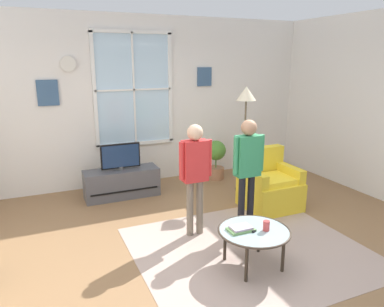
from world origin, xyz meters
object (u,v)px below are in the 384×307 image
(person_red_shirt, at_px, (195,167))
(potted_plant_by_window, at_px, (216,157))
(coffee_table, at_px, (254,232))
(cup, at_px, (266,226))
(book_stack, at_px, (241,229))
(remote_near_books, at_px, (249,230))
(tv_stand, at_px, (122,183))
(floor_lamp, at_px, (246,104))
(television, at_px, (120,156))
(person_green_shirt, at_px, (248,162))
(armchair, at_px, (269,186))

(person_red_shirt, relative_size, potted_plant_by_window, 1.96)
(coffee_table, distance_m, cup, 0.15)
(book_stack, height_order, remote_near_books, book_stack)
(person_red_shirt, bearing_deg, tv_stand, 108.03)
(potted_plant_by_window, bearing_deg, floor_lamp, -79.37)
(floor_lamp, bearing_deg, cup, -115.81)
(tv_stand, xyz_separation_m, book_stack, (0.68, -2.54, 0.21))
(book_stack, bearing_deg, potted_plant_by_window, 67.72)
(coffee_table, height_order, book_stack, book_stack)
(television, relative_size, floor_lamp, 0.36)
(television, bearing_deg, floor_lamp, -15.14)
(coffee_table, distance_m, person_green_shirt, 1.03)
(armchair, relative_size, book_stack, 3.16)
(coffee_table, bearing_deg, person_red_shirt, 106.40)
(book_stack, bearing_deg, tv_stand, 105.07)
(remote_near_books, bearing_deg, television, 106.47)
(tv_stand, relative_size, person_red_shirt, 0.83)
(remote_near_books, bearing_deg, floor_lamp, 59.84)
(cup, xyz_separation_m, person_red_shirt, (-0.38, 0.98, 0.42))
(tv_stand, bearing_deg, person_green_shirt, -55.94)
(cup, bearing_deg, television, 109.31)
(armchair, bearing_deg, television, 146.00)
(remote_near_books, distance_m, potted_plant_by_window, 2.98)
(television, height_order, cup, television)
(television, relative_size, remote_near_books, 4.45)
(television, xyz_separation_m, potted_plant_by_window, (1.81, 0.21, -0.27))
(cup, bearing_deg, person_green_shirt, 71.39)
(armchair, relative_size, remote_near_books, 6.21)
(television, height_order, person_red_shirt, person_red_shirt)
(person_green_shirt, height_order, potted_plant_by_window, person_green_shirt)
(television, distance_m, cup, 2.81)
(cup, bearing_deg, tv_stand, 109.29)
(armchair, relative_size, person_green_shirt, 0.60)
(cup, height_order, potted_plant_by_window, potted_plant_by_window)
(television, relative_size, person_green_shirt, 0.43)
(floor_lamp, bearing_deg, potted_plant_by_window, 100.63)
(remote_near_books, xyz_separation_m, potted_plant_by_window, (1.05, 2.79, -0.02))
(armchair, xyz_separation_m, person_green_shirt, (-0.71, -0.50, 0.58))
(person_green_shirt, bearing_deg, potted_plant_by_window, 73.40)
(armchair, height_order, person_red_shirt, person_red_shirt)
(book_stack, bearing_deg, person_green_shirt, 54.63)
(armchair, bearing_deg, person_green_shirt, -144.78)
(person_red_shirt, bearing_deg, potted_plant_by_window, 56.04)
(armchair, relative_size, floor_lamp, 0.50)
(tv_stand, height_order, armchair, armchair)
(book_stack, height_order, cup, cup)
(book_stack, height_order, floor_lamp, floor_lamp)
(tv_stand, relative_size, floor_lamp, 0.67)
(book_stack, relative_size, floor_lamp, 0.16)
(cup, relative_size, remote_near_books, 0.77)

